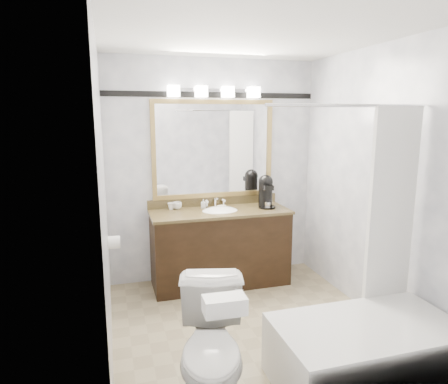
# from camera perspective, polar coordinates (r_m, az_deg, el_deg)

# --- Properties ---
(room) EXTENTS (2.42, 2.62, 2.52)m
(room) POSITION_cam_1_polar(r_m,az_deg,el_deg) (3.36, 4.11, 0.06)
(room) COLOR #998A68
(room) RESTS_ON ground
(vanity) EXTENTS (1.53, 0.58, 0.97)m
(vanity) POSITION_cam_1_polar(r_m,az_deg,el_deg) (4.50, -0.57, -7.69)
(vanity) COLOR black
(vanity) RESTS_ON ground
(mirror) EXTENTS (1.40, 0.04, 1.10)m
(mirror) POSITION_cam_1_polar(r_m,az_deg,el_deg) (4.54, -1.51, 6.12)
(mirror) COLOR tan
(mirror) RESTS_ON room
(vanity_light_bar) EXTENTS (1.02, 0.14, 0.12)m
(vanity_light_bar) POSITION_cam_1_polar(r_m,az_deg,el_deg) (4.48, -1.37, 14.17)
(vanity_light_bar) COLOR silver
(vanity_light_bar) RESTS_ON room
(accent_stripe) EXTENTS (2.40, 0.01, 0.06)m
(accent_stripe) POSITION_cam_1_polar(r_m,az_deg,el_deg) (4.54, -1.59, 13.71)
(accent_stripe) COLOR black
(accent_stripe) RESTS_ON room
(bathtub) EXTENTS (1.30, 0.75, 1.96)m
(bathtub) POSITION_cam_1_polar(r_m,az_deg,el_deg) (3.21, 19.82, -19.74)
(bathtub) COLOR white
(bathtub) RESTS_ON ground
(tp_roll) EXTENTS (0.11, 0.12, 0.12)m
(tp_roll) POSITION_cam_1_polar(r_m,az_deg,el_deg) (3.94, -15.43, -6.94)
(tp_roll) COLOR white
(tp_roll) RESTS_ON room
(toilet) EXTENTS (0.62, 0.87, 0.80)m
(toilet) POSITION_cam_1_polar(r_m,az_deg,el_deg) (2.76, -1.66, -21.65)
(toilet) COLOR white
(toilet) RESTS_ON ground
(tissue_box) EXTENTS (0.24, 0.14, 0.10)m
(tissue_box) POSITION_cam_1_polar(r_m,az_deg,el_deg) (2.30, 0.09, -15.84)
(tissue_box) COLOR white
(tissue_box) RESTS_ON toilet
(coffee_maker) EXTENTS (0.19, 0.24, 0.37)m
(coffee_maker) POSITION_cam_1_polar(r_m,az_deg,el_deg) (4.54, 5.98, 0.21)
(coffee_maker) COLOR black
(coffee_maker) RESTS_ON vanity
(cup_left) EXTENTS (0.11, 0.11, 0.08)m
(cup_left) POSITION_cam_1_polar(r_m,az_deg,el_deg) (4.47, -6.71, -1.94)
(cup_left) COLOR white
(cup_left) RESTS_ON vanity
(cup_right) EXTENTS (0.08, 0.08, 0.07)m
(cup_right) POSITION_cam_1_polar(r_m,az_deg,el_deg) (4.47, -7.55, -2.01)
(cup_right) COLOR white
(cup_right) RESTS_ON vanity
(soap_bottle_a) EXTENTS (0.06, 0.06, 0.10)m
(soap_bottle_a) POSITION_cam_1_polar(r_m,az_deg,el_deg) (4.49, -2.97, -1.67)
(soap_bottle_a) COLOR white
(soap_bottle_a) RESTS_ON vanity
(soap_bar) EXTENTS (0.10, 0.07, 0.03)m
(soap_bar) POSITION_cam_1_polar(r_m,az_deg,el_deg) (4.51, -0.35, -2.09)
(soap_bar) COLOR beige
(soap_bar) RESTS_ON vanity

